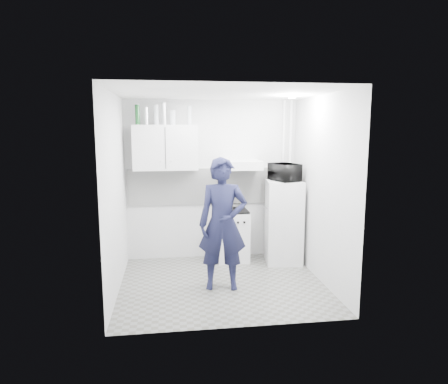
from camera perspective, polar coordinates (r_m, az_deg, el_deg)
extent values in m
plane|color=slate|center=(5.71, -0.25, -12.97)|extent=(2.80, 2.80, 0.00)
plane|color=white|center=(5.32, -0.27, 13.99)|extent=(2.80, 2.80, 0.00)
plane|color=silver|center=(6.59, -1.71, 1.70)|extent=(2.80, 0.00, 2.80)
plane|color=silver|center=(5.36, -15.26, -0.31)|extent=(0.00, 2.60, 2.60)
plane|color=silver|center=(5.72, 13.78, 0.32)|extent=(0.00, 2.60, 2.60)
imported|color=#151732|center=(5.32, -0.19, -4.59)|extent=(0.69, 0.50, 1.77)
cube|color=silver|center=(6.56, 1.17, -6.29)|extent=(0.51, 0.51, 0.81)
cube|color=silver|center=(6.48, 8.52, -4.25)|extent=(0.61, 0.61, 1.33)
cube|color=black|center=(6.46, 1.18, -2.67)|extent=(0.49, 0.49, 0.03)
cylinder|color=silver|center=(6.47, 0.44, -2.01)|extent=(0.21, 0.21, 0.11)
imported|color=black|center=(6.34, 8.68, 2.81)|extent=(0.57, 0.47, 0.27)
cylinder|color=#144C1E|center=(6.35, -12.26, 10.73)|extent=(0.07, 0.07, 0.30)
cylinder|color=silver|center=(6.34, -11.07, 10.60)|extent=(0.07, 0.07, 0.26)
cylinder|color=#B2B7BC|center=(6.33, -9.66, 10.81)|extent=(0.07, 0.07, 0.30)
cylinder|color=silver|center=(6.33, -8.59, 10.99)|extent=(0.08, 0.08, 0.34)
cylinder|color=#B2B7BC|center=(6.33, -7.34, 10.49)|extent=(0.09, 0.09, 0.22)
cylinder|color=#B2B7BC|center=(6.34, -4.98, 10.84)|extent=(0.07, 0.07, 0.29)
cube|color=silver|center=(6.33, -8.36, 6.31)|extent=(1.00, 0.35, 0.70)
cube|color=silver|center=(6.38, 2.55, 3.89)|extent=(0.60, 0.50, 0.14)
cube|color=white|center=(6.59, -1.69, 0.82)|extent=(2.74, 0.03, 0.60)
cylinder|color=silver|center=(6.78, 9.36, 1.79)|extent=(0.05, 0.05, 2.60)
cylinder|color=silver|center=(6.74, 8.39, 1.77)|extent=(0.04, 0.04, 2.60)
cylinder|color=white|center=(5.73, 9.69, 13.21)|extent=(0.10, 0.10, 0.02)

